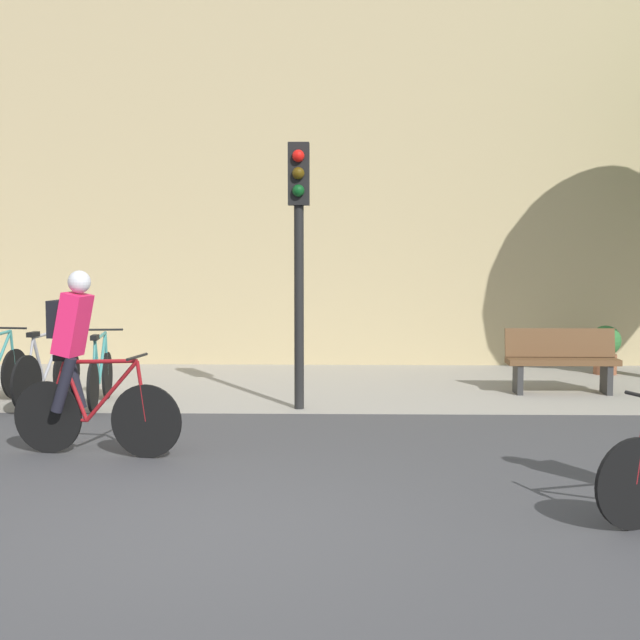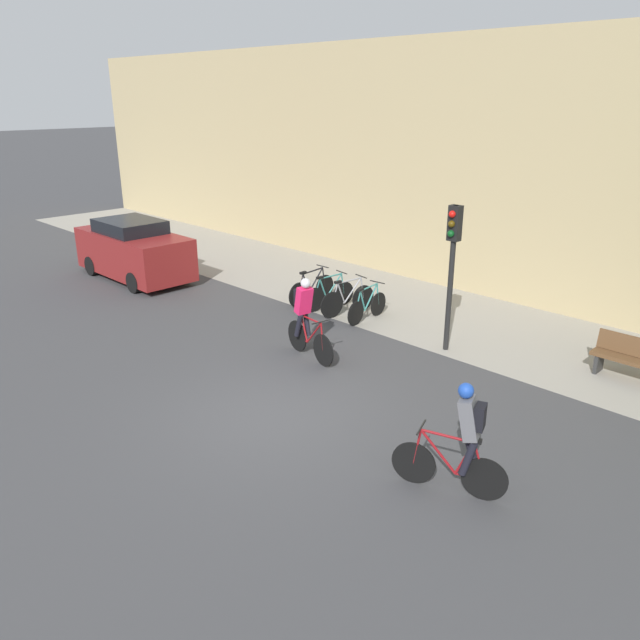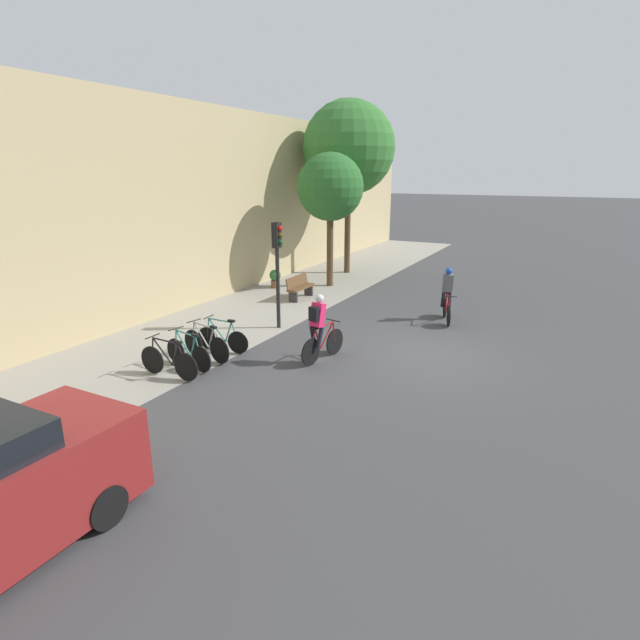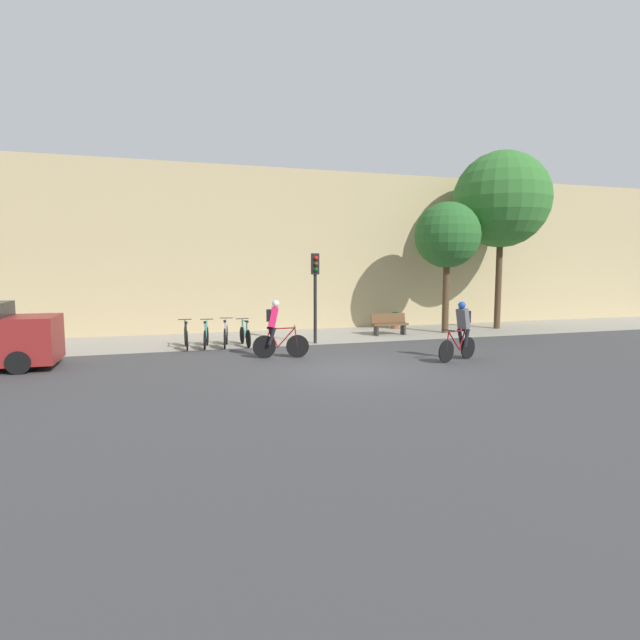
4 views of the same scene
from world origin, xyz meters
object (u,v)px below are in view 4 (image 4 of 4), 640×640
bench (389,324)px  potted_plant (395,319)px  parked_bike_0 (186,337)px  parked_bike_3 (245,335)px  cyclist_grey (461,329)px  parked_bike_1 (206,336)px  traffic_light_pole (315,281)px  parked_bike_2 (226,335)px  cyclist_pink (276,328)px

bench → potted_plant: (1.16, 1.86, -0.03)m
parked_bike_0 → parked_bike_3: (2.04, -0.00, -0.02)m
cyclist_grey → parked_bike_0: size_ratio=1.02×
parked_bike_1 → bench: (7.48, 1.07, 0.07)m
bench → parked_bike_1: bearing=-171.8°
traffic_light_pole → bench: traffic_light_pole is taller
parked_bike_2 → potted_plant: (7.96, 2.94, 0.02)m
parked_bike_3 → bench: bearing=10.0°
cyclist_pink → potted_plant: cyclist_pink is taller
cyclist_pink → parked_bike_2: size_ratio=1.04×
cyclist_pink → parked_bike_1: bearing=125.1°
parked_bike_3 → cyclist_pink: bearing=-78.7°
parked_bike_1 → traffic_light_pole: bearing=-3.1°
parked_bike_1 → bench: parked_bike_1 is taller
potted_plant → parked_bike_2: bearing=-159.7°
parked_bike_2 → bench: bearing=9.0°
parked_bike_0 → traffic_light_pole: size_ratio=0.53×
cyclist_pink → parked_bike_3: (-0.54, 2.70, -0.56)m
cyclist_grey → parked_bike_0: (-7.85, 4.67, -0.54)m
cyclist_pink → traffic_light_pole: 3.47m
parked_bike_1 → parked_bike_2: size_ratio=0.95×
cyclist_pink → potted_plant: 8.80m
cyclist_pink → parked_bike_2: bearing=114.3°
parked_bike_2 → parked_bike_3: (0.68, -0.00, -0.03)m
parked_bike_0 → traffic_light_pole: 4.96m
cyclist_pink → potted_plant: bearing=39.9°
parked_bike_2 → parked_bike_0: bearing=-180.0°
parked_bike_2 → potted_plant: parked_bike_2 is taller
potted_plant → cyclist_grey: bearing=-100.9°
parked_bike_0 → parked_bike_1: size_ratio=1.06×
cyclist_pink → bench: cyclist_pink is taller
parked_bike_0 → potted_plant: bearing=17.5°
cyclist_grey → parked_bike_3: (-5.81, 4.67, -0.56)m
parked_bike_1 → potted_plant: 9.13m
cyclist_pink → parked_bike_3: cyclist_pink is taller
parked_bike_1 → potted_plant: bearing=18.8°
parked_bike_0 → bench: parked_bike_0 is taller
parked_bike_2 → bench: size_ratio=1.13×
cyclist_pink → traffic_light_pole: size_ratio=0.55×
parked_bike_0 → parked_bike_2: size_ratio=1.01×
cyclist_pink → parked_bike_2: (-1.22, 2.70, -0.53)m
cyclist_grey → bench: size_ratio=1.17×
cyclist_pink → potted_plant: size_ratio=2.30×
cyclist_pink → parked_bike_0: bearing=133.6°
parked_bike_2 → parked_bike_1: bearing=-180.0°
parked_bike_0 → parked_bike_3: size_ratio=1.08×
cyclist_grey → traffic_light_pole: bearing=126.1°
traffic_light_pole → parked_bike_1: bearing=176.9°
potted_plant → cyclist_pink: bearing=-140.1°
cyclist_pink → parked_bike_0: size_ratio=1.03×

